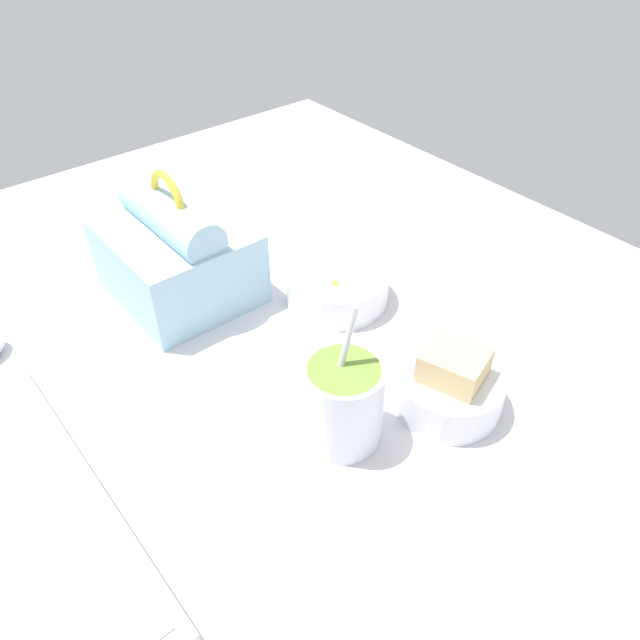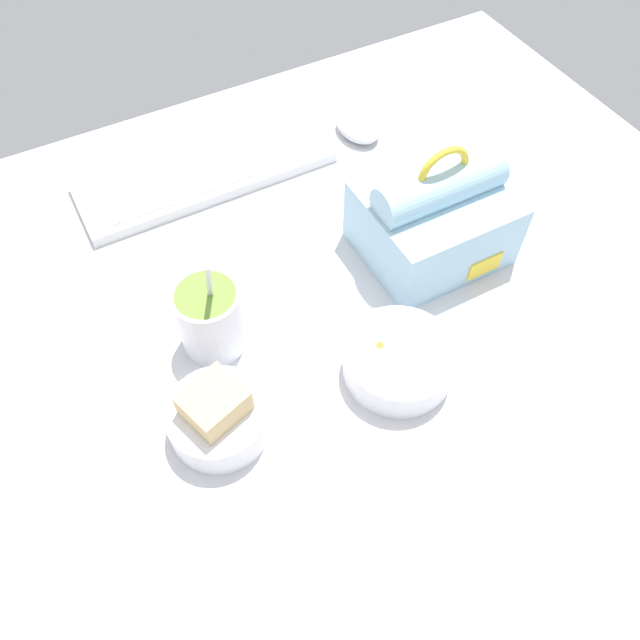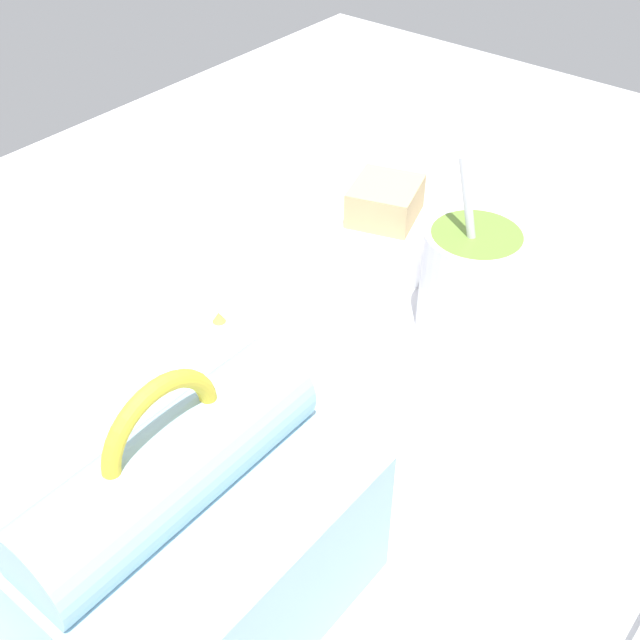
# 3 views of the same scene
# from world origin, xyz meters

# --- Properties ---
(desk_surface) EXTENTS (1.40, 1.10, 0.02)m
(desk_surface) POSITION_xyz_m (0.00, 0.00, 0.01)
(desk_surface) COLOR silver
(desk_surface) RESTS_ON ground
(lunch_bag) EXTENTS (0.19, 0.17, 0.18)m
(lunch_bag) POSITION_xyz_m (0.23, 0.05, 0.08)
(lunch_bag) COLOR #9EC6DB
(lunch_bag) RESTS_ON desk_surface
(soup_cup) EXTENTS (0.09, 0.09, 0.17)m
(soup_cup) POSITION_xyz_m (-0.11, 0.05, 0.07)
(soup_cup) COLOR silver
(soup_cup) RESTS_ON desk_surface
(bento_bowl_sandwich) EXTENTS (0.12, 0.12, 0.08)m
(bento_bowl_sandwich) POSITION_xyz_m (-0.15, -0.07, 0.05)
(bento_bowl_sandwich) COLOR silver
(bento_bowl_sandwich) RESTS_ON desk_surface
(bento_bowl_snacks) EXTENTS (0.14, 0.14, 0.06)m
(bento_bowl_snacks) POSITION_xyz_m (0.08, -0.10, 0.04)
(bento_bowl_snacks) COLOR silver
(bento_bowl_snacks) RESTS_ON desk_surface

